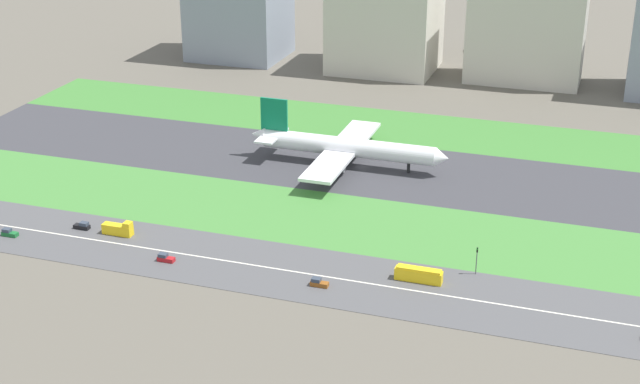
% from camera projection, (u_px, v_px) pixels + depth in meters
% --- Properties ---
extents(ground_plane, '(800.00, 800.00, 0.00)m').
position_uv_depth(ground_plane, '(362.00, 167.00, 295.13)').
color(ground_plane, '#5B564C').
extents(runway, '(280.00, 46.00, 0.10)m').
position_uv_depth(runway, '(362.00, 167.00, 295.11)').
color(runway, '#38383D').
rests_on(runway, ground_plane).
extents(grass_median_north, '(280.00, 36.00, 0.10)m').
position_uv_depth(grass_median_north, '(394.00, 127.00, 330.88)').
color(grass_median_north, '#3D7A33').
rests_on(grass_median_north, ground_plane).
extents(grass_median_south, '(280.00, 36.00, 0.10)m').
position_uv_depth(grass_median_south, '(321.00, 218.00, 259.35)').
color(grass_median_south, '#427F38').
rests_on(grass_median_south, ground_plane).
extents(highway, '(280.00, 28.00, 0.10)m').
position_uv_depth(highway, '(280.00, 270.00, 231.44)').
color(highway, '#4C4C4F').
rests_on(highway, ground_plane).
extents(highway_centerline, '(266.00, 0.50, 0.01)m').
position_uv_depth(highway_centerline, '(280.00, 269.00, 231.42)').
color(highway_centerline, silver).
rests_on(highway_centerline, highway).
extents(airliner, '(65.00, 56.00, 19.70)m').
position_uv_depth(airliner, '(343.00, 147.00, 294.48)').
color(airliner, white).
rests_on(airliner, runway).
extents(car_2, '(4.40, 1.80, 2.00)m').
position_uv_depth(car_2, '(319.00, 283.00, 223.32)').
color(car_2, brown).
rests_on(car_2, highway).
extents(car_4, '(4.40, 1.80, 2.00)m').
position_uv_depth(car_4, '(82.00, 226.00, 252.76)').
color(car_4, black).
rests_on(car_4, highway).
extents(truck_0, '(8.40, 2.50, 4.00)m').
position_uv_depth(truck_0, '(119.00, 229.00, 249.21)').
color(truck_0, yellow).
rests_on(truck_0, highway).
extents(car_3, '(4.40, 1.80, 2.00)m').
position_uv_depth(car_3, '(165.00, 258.00, 235.24)').
color(car_3, '#B2191E').
rests_on(car_3, highway).
extents(car_5, '(4.40, 1.80, 2.00)m').
position_uv_depth(car_5, '(9.00, 233.00, 248.78)').
color(car_5, '#19662D').
rests_on(car_5, highway).
extents(bus_0, '(11.60, 2.50, 3.50)m').
position_uv_depth(bus_0, '(419.00, 275.00, 225.22)').
color(bus_0, yellow).
rests_on(bus_0, highway).
extents(traffic_light, '(0.36, 0.50, 7.20)m').
position_uv_depth(traffic_light, '(477.00, 259.00, 227.56)').
color(traffic_light, '#4C4C51').
rests_on(traffic_light, highway).
extents(terminal_building, '(39.83, 35.32, 48.48)m').
position_uv_depth(terminal_building, '(239.00, 3.00, 411.29)').
color(terminal_building, gray).
rests_on(terminal_building, ground_plane).
extents(hangar_building, '(43.22, 37.58, 40.92)m').
position_uv_depth(hangar_building, '(385.00, 22.00, 393.23)').
color(hangar_building, beige).
rests_on(hangar_building, ground_plane).
extents(office_tower, '(45.74, 24.46, 44.46)m').
position_uv_depth(office_tower, '(527.00, 28.00, 375.38)').
color(office_tower, beige).
rests_on(office_tower, ground_plane).
extents(fuel_tank_west, '(24.38, 24.38, 14.30)m').
position_uv_depth(fuel_tank_west, '(508.00, 37.00, 424.24)').
color(fuel_tank_west, silver).
rests_on(fuel_tank_west, ground_plane).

